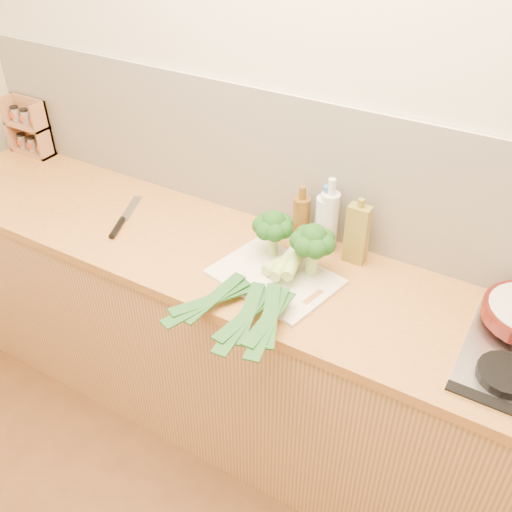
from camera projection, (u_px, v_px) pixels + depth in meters
The scene contains 14 objects.
room_shell at pixel (303, 168), 2.12m from camera, with size 3.50×3.50×3.50m.
counter at pixel (263, 353), 2.35m from camera, with size 3.20×0.62×0.90m.
chopping_board at pixel (275, 277), 2.02m from camera, with size 0.42×0.31×0.01m, color white.
broccoli_left at pixel (273, 226), 2.05m from camera, with size 0.15×0.15×0.18m.
broccoli_right at pixel (313, 241), 1.95m from camera, with size 0.16×0.16×0.20m.
leek_front at pixel (268, 269), 2.01m from camera, with size 0.28×0.70×0.04m.
leek_mid at pixel (272, 280), 1.93m from camera, with size 0.12×0.64×0.04m.
leek_back at pixel (285, 281), 1.90m from camera, with size 0.20×0.62×0.04m.
chefs_knife at pixel (121, 223), 2.30m from camera, with size 0.15×0.32×0.02m.
spice_rack at pixel (31, 129), 2.77m from camera, with size 0.23×0.09×0.27m.
oil_tin at pixel (357, 234), 2.04m from camera, with size 0.08×0.05×0.26m.
glass_bottle at pixel (329, 221), 2.10m from camera, with size 0.07×0.07×0.30m.
amber_bottle at pixel (301, 219), 2.16m from camera, with size 0.06×0.06×0.24m.
water_bottle at pixel (325, 224), 2.12m from camera, with size 0.08×0.08×0.24m.
Camera 1 is at (0.82, -0.24, 2.16)m, focal length 40.00 mm.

